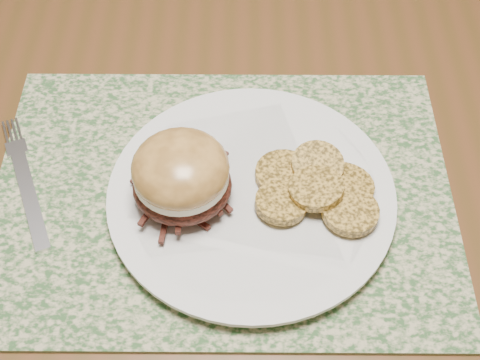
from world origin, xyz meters
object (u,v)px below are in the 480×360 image
dining_table (63,72)px  pork_sandwich (181,176)px  dinner_plate (251,196)px  fork (25,180)px

dining_table → pork_sandwich: (0.18, -0.27, 0.13)m
dinner_plate → fork: dinner_plate is taller
dining_table → dinner_plate: size_ratio=5.77×
dining_table → dinner_plate: dinner_plate is taller
dinner_plate → fork: size_ratio=1.56×
pork_sandwich → fork: (-0.16, 0.03, -0.05)m
fork → dining_table: bearing=72.5°
dinner_plate → pork_sandwich: pork_sandwich is taller
dinner_plate → pork_sandwich: size_ratio=2.76×
dining_table → dinner_plate: bearing=-47.3°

